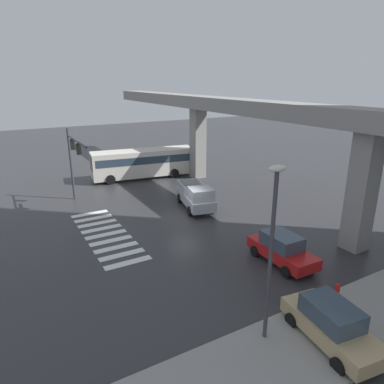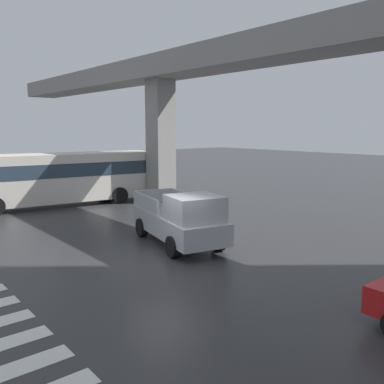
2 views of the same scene
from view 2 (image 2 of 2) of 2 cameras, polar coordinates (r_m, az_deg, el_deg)
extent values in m
plane|color=#2D2D30|center=(14.12, -3.55, -9.50)|extent=(120.00, 120.00, 0.00)
cube|color=gray|center=(18.45, 14.08, 19.28)|extent=(57.42, 2.50, 1.20)
cube|color=gray|center=(25.06, -4.32, 6.93)|extent=(1.30, 1.30, 7.27)
cube|color=#A8AAAF|center=(16.06, -2.00, -4.35)|extent=(5.40, 3.01, 0.80)
cube|color=#A8AAAF|center=(14.61, 0.36, -2.25)|extent=(2.05, 2.09, 0.90)
cube|color=#3F5160|center=(14.20, 1.22, -2.57)|extent=(0.48, 1.65, 0.77)
cube|color=#A8AAAF|center=(17.31, -0.96, -1.03)|extent=(2.61, 0.70, 0.60)
cube|color=#A8AAAF|center=(16.64, -6.40, -1.48)|extent=(2.61, 0.70, 0.60)
cube|color=#A8AAAF|center=(18.19, -5.29, -0.58)|extent=(0.49, 1.73, 0.60)
cylinder|color=black|center=(15.20, 3.63, -6.67)|extent=(0.80, 0.45, 0.76)
cylinder|color=black|center=(14.41, -2.63, -7.53)|extent=(0.80, 0.45, 0.76)
cylinder|color=black|center=(17.92, -1.47, -4.28)|extent=(0.80, 0.45, 0.76)
cylinder|color=black|center=(17.25, -6.93, -4.85)|extent=(0.80, 0.45, 0.76)
cube|color=beige|center=(25.09, -17.36, 1.99)|extent=(3.95, 11.04, 2.70)
cube|color=#2D3D4C|center=(25.04, -17.40, 3.06)|extent=(3.92, 10.51, 0.76)
cylinder|color=black|center=(25.01, -9.93, -0.44)|extent=(0.48, 1.00, 0.96)
cylinder|color=black|center=(27.27, -11.86, 0.26)|extent=(0.48, 1.00, 0.96)
camera|label=1|loc=(12.82, 161.39, 17.67)|focal=32.64mm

